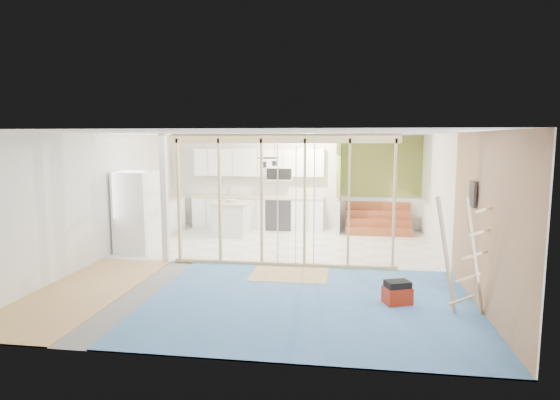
# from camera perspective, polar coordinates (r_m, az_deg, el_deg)

# --- Properties ---
(room) EXTENTS (7.01, 8.01, 2.61)m
(room) POSITION_cam_1_polar(r_m,az_deg,el_deg) (9.07, -1.51, -0.08)
(room) COLOR slate
(room) RESTS_ON ground
(floor_overlays) EXTENTS (7.00, 8.00, 0.03)m
(floor_overlays) POSITION_cam_1_polar(r_m,az_deg,el_deg) (9.37, -0.97, -7.88)
(floor_overlays) COLOR white
(floor_overlays) RESTS_ON room
(stud_frame) EXTENTS (4.66, 0.14, 2.60)m
(stud_frame) POSITION_cam_1_polar(r_m,az_deg,el_deg) (9.08, -2.86, 1.67)
(stud_frame) COLOR tan
(stud_frame) RESTS_ON room
(base_cabinets) EXTENTS (4.45, 2.24, 0.93)m
(base_cabinets) POSITION_cam_1_polar(r_m,az_deg,el_deg) (12.78, -6.08, -1.69)
(base_cabinets) COLOR white
(base_cabinets) RESTS_ON room
(upper_cabinets) EXTENTS (3.60, 0.41, 0.85)m
(upper_cabinets) POSITION_cam_1_polar(r_m,az_deg,el_deg) (12.91, -2.35, 4.48)
(upper_cabinets) COLOR white
(upper_cabinets) RESTS_ON room
(green_partition) EXTENTS (2.25, 1.51, 2.60)m
(green_partition) POSITION_cam_1_polar(r_m,az_deg,el_deg) (12.63, 10.52, 0.30)
(green_partition) COLOR olive
(green_partition) RESTS_ON room
(pot_rack) EXTENTS (0.52, 0.52, 0.72)m
(pot_rack) POSITION_cam_1_polar(r_m,az_deg,el_deg) (10.92, -1.44, 4.87)
(pot_rack) COLOR black
(pot_rack) RESTS_ON room
(sheathing_panel) EXTENTS (0.02, 4.00, 2.60)m
(sheathing_panel) POSITION_cam_1_polar(r_m,az_deg,el_deg) (7.24, 23.84, -2.64)
(sheathing_panel) COLOR tan
(sheathing_panel) RESTS_ON room
(electrical_panel) EXTENTS (0.04, 0.30, 0.40)m
(electrical_panel) POSITION_cam_1_polar(r_m,az_deg,el_deg) (7.75, 22.43, 0.67)
(electrical_panel) COLOR #323337
(electrical_panel) RESTS_ON room
(ceiling_light) EXTENTS (0.32, 0.32, 0.08)m
(ceiling_light) POSITION_cam_1_polar(r_m,az_deg,el_deg) (11.87, 7.69, 7.63)
(ceiling_light) COLOR #FFEABF
(ceiling_light) RESTS_ON room
(fridge) EXTENTS (0.83, 0.81, 1.79)m
(fridge) POSITION_cam_1_polar(r_m,az_deg,el_deg) (10.69, -17.05, -1.45)
(fridge) COLOR white
(fridge) RESTS_ON room
(island) EXTENTS (0.94, 0.94, 0.88)m
(island) POSITION_cam_1_polar(r_m,az_deg,el_deg) (12.10, -5.89, -2.34)
(island) COLOR silver
(island) RESTS_ON room
(bowl) EXTENTS (0.33, 0.33, 0.07)m
(bowl) POSITION_cam_1_polar(r_m,az_deg,el_deg) (12.04, -5.93, -0.08)
(bowl) COLOR silver
(bowl) RESTS_ON island
(soap_bottle_a) EXTENTS (0.14, 0.14, 0.31)m
(soap_bottle_a) POSITION_cam_1_polar(r_m,az_deg,el_deg) (13.09, -6.07, 1.25)
(soap_bottle_a) COLOR #A1A7B3
(soap_bottle_a) RESTS_ON base_cabinets
(soap_bottle_b) EXTENTS (0.10, 0.11, 0.21)m
(soap_bottle_b) POSITION_cam_1_polar(r_m,az_deg,el_deg) (12.68, 4.44, 0.84)
(soap_bottle_b) COLOR silver
(soap_bottle_b) RESTS_ON base_cabinets
(toolbox) EXTENTS (0.47, 0.41, 0.37)m
(toolbox) POSITION_cam_1_polar(r_m,az_deg,el_deg) (7.40, 14.11, -10.98)
(toolbox) COLOR #98230E
(toolbox) RESTS_ON room
(ladder) EXTENTS (0.89, 0.20, 1.70)m
(ladder) POSITION_cam_1_polar(r_m,az_deg,el_deg) (7.03, 21.51, -6.37)
(ladder) COLOR tan
(ladder) RESTS_ON room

